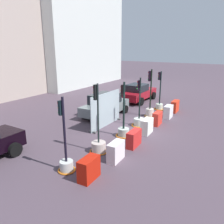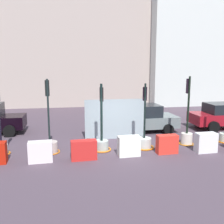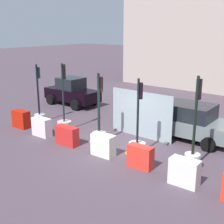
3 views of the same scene
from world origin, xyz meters
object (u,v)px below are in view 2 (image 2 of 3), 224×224
at_px(construction_barrier_1, 40,152).
at_px(traffic_light_2, 102,140).
at_px(construction_barrier_4, 167,144).
at_px(construction_barrier_5, 206,143).
at_px(traffic_light_1, 50,142).
at_px(traffic_light_0, 1,143).
at_px(construction_barrier_3, 129,146).
at_px(traffic_light_4, 187,132).
at_px(traffic_light_3, 144,139).
at_px(car_grey_saloon, 141,118).
at_px(construction_barrier_2, 84,150).

bearing_deg(construction_barrier_1, traffic_light_2, 21.80).
height_order(construction_barrier_4, construction_barrier_5, construction_barrier_5).
relative_size(construction_barrier_4, construction_barrier_5, 0.99).
relative_size(traffic_light_1, construction_barrier_1, 3.41).
height_order(traffic_light_0, construction_barrier_3, traffic_light_0).
xyz_separation_m(traffic_light_1, traffic_light_4, (6.81, 0.11, 0.14)).
bearing_deg(construction_barrier_5, traffic_light_3, 157.57).
relative_size(traffic_light_0, construction_barrier_5, 3.19).
bearing_deg(car_grey_saloon, traffic_light_3, -103.73).
bearing_deg(construction_barrier_2, construction_barrier_5, 0.12).
bearing_deg(construction_barrier_3, traffic_light_3, 44.18).
distance_m(traffic_light_1, car_grey_saloon, 6.08).
relative_size(traffic_light_0, construction_barrier_3, 3.20).
relative_size(traffic_light_0, construction_barrier_1, 3.18).
height_order(traffic_light_0, traffic_light_2, traffic_light_0).
bearing_deg(construction_barrier_4, traffic_light_4, 37.27).
bearing_deg(traffic_light_4, traffic_light_1, -179.04).
relative_size(traffic_light_4, construction_barrier_2, 3.12).
bearing_deg(traffic_light_2, construction_barrier_4, -18.41).
bearing_deg(construction_barrier_4, traffic_light_3, 130.18).
bearing_deg(traffic_light_1, construction_barrier_4, -11.11).
xyz_separation_m(construction_barrier_2, construction_barrier_3, (2.01, 0.13, 0.02)).
relative_size(traffic_light_3, construction_barrier_3, 3.18).
xyz_separation_m(traffic_light_2, construction_barrier_4, (2.89, -0.96, -0.07)).
bearing_deg(traffic_light_4, construction_barrier_3, -160.47).
xyz_separation_m(traffic_light_2, construction_barrier_1, (-2.71, -1.09, -0.06)).
bearing_deg(traffic_light_0, construction_barrier_1, -35.15).
height_order(traffic_light_2, construction_barrier_2, traffic_light_2).
xyz_separation_m(traffic_light_4, construction_barrier_5, (0.32, -1.30, -0.18)).
bearing_deg(construction_barrier_2, construction_barrier_1, 179.04).
bearing_deg(construction_barrier_4, traffic_light_1, 168.89).
xyz_separation_m(traffic_light_3, traffic_light_4, (2.32, 0.21, 0.21)).
bearing_deg(construction_barrier_3, traffic_light_4, 19.53).
relative_size(traffic_light_1, construction_barrier_2, 3.06).
relative_size(traffic_light_0, traffic_light_2, 1.00).
distance_m(traffic_light_3, construction_barrier_3, 1.39).
bearing_deg(construction_barrier_1, construction_barrier_3, 1.53).
bearing_deg(traffic_light_4, car_grey_saloon, 118.09).
height_order(traffic_light_2, construction_barrier_5, traffic_light_2).
xyz_separation_m(construction_barrier_4, car_grey_saloon, (-0.04, 4.07, 0.39)).
relative_size(traffic_light_0, construction_barrier_4, 3.24).
xyz_separation_m(traffic_light_3, construction_barrier_3, (-1.00, -0.97, 0.01)).
xyz_separation_m(traffic_light_3, construction_barrier_4, (0.80, -0.95, -0.00)).
height_order(traffic_light_1, construction_barrier_2, traffic_light_1).
distance_m(construction_barrier_2, construction_barrier_4, 3.81).
bearing_deg(car_grey_saloon, construction_barrier_5, -65.96).
relative_size(traffic_light_1, traffic_light_4, 0.98).
xyz_separation_m(construction_barrier_3, construction_barrier_5, (3.64, -0.12, 0.01)).
bearing_deg(construction_barrier_4, car_grey_saloon, 90.54).
bearing_deg(construction_barrier_2, traffic_light_1, 141.32).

